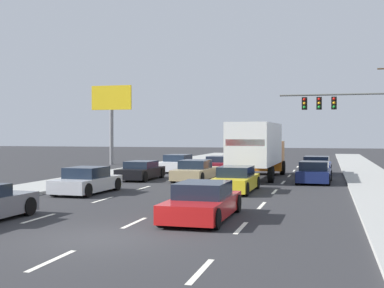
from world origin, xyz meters
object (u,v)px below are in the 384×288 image
car_black (141,171)px  car_yellow (236,180)px  car_white (178,164)px  car_silver (87,181)px  car_red (203,202)px  traffic_signal_mast (337,108)px  roadside_billboard (111,108)px  car_maroon (219,165)px  car_navy (314,173)px  car_blue (317,166)px  car_tan (196,171)px  box_truck (258,147)px

car_black → car_yellow: size_ratio=0.95×
car_white → car_silver: bearing=-90.9°
car_red → traffic_signal_mast: bearing=79.0°
car_white → car_red: (6.86, -20.27, -0.04)m
roadside_billboard → car_white: bearing=-40.1°
car_maroon → roadside_billboard: roadside_billboard is taller
car_navy → roadside_billboard: roadside_billboard is taller
car_navy → traffic_signal_mast: traffic_signal_mast is taller
car_white → car_black: size_ratio=1.04×
car_black → traffic_signal_mast: size_ratio=0.53×
car_red → car_blue: (3.25, 20.18, 0.04)m
roadside_billboard → car_maroon: bearing=-30.2°
car_red → traffic_signal_mast: size_ratio=0.57×
car_red → roadside_billboard: 31.83m
car_yellow → traffic_signal_mast: (4.99, 15.67, 4.26)m
car_silver → traffic_signal_mast: size_ratio=0.52×
car_silver → roadside_billboard: size_ratio=0.57×
car_maroon → car_navy: bearing=-44.1°
car_blue → roadside_billboard: roadside_billboard is taller
car_maroon → roadside_billboard: bearing=149.8°
car_tan → car_red: size_ratio=1.03×
car_black → car_silver: (0.10, -7.56, 0.03)m
car_maroon → car_blue: car_blue is taller
car_tan → car_navy: bearing=2.0°
car_tan → roadside_billboard: 18.68m
car_black → car_red: 15.14m
car_black → car_maroon: 8.13m
car_black → box_truck: 7.48m
box_truck → car_tan: bearing=-148.4°
car_black → roadside_billboard: bearing=120.2°
car_yellow → car_blue: (3.59, 11.98, 0.02)m
car_maroon → box_truck: box_truck is taller
box_truck → car_navy: size_ratio=2.27×
car_black → car_maroon: bearing=65.5°
car_silver → box_truck: bearing=55.8°
car_white → car_navy: bearing=-32.4°
car_blue → car_yellow: bearing=-106.7°
car_black → roadside_billboard: roadside_billboard is taller
car_white → car_yellow: bearing=-61.6°
traffic_signal_mast → box_truck: bearing=-121.3°
car_maroon → car_white: bearing=-171.6°
car_tan → car_navy: size_ratio=1.15×
traffic_signal_mast → roadside_billboard: (-20.05, 3.60, 0.38)m
car_blue → car_black: bearing=-146.7°
car_tan → car_black: bearing=-175.1°
car_maroon → car_navy: (7.07, -6.86, 0.03)m
car_tan → car_yellow: (3.43, -5.42, 0.01)m
car_silver → car_yellow: car_silver is taller
traffic_signal_mast → car_red: bearing=-101.0°
car_blue → roadside_billboard: (-18.65, 7.29, 4.61)m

